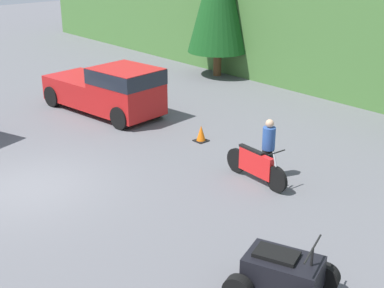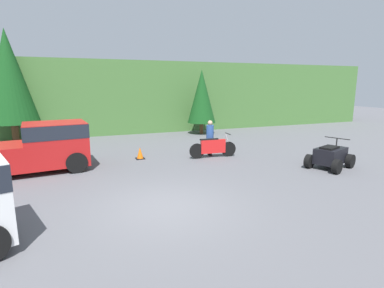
{
  "view_description": "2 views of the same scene",
  "coord_description": "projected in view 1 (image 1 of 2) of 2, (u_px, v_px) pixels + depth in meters",
  "views": [
    {
      "loc": [
        12.68,
        -5.32,
        6.37
      ],
      "look_at": [
        2.27,
        3.84,
        0.95
      ],
      "focal_mm": 50.0,
      "sensor_mm": 36.0,
      "label": 1
    },
    {
      "loc": [
        -2.18,
        -7.72,
        3.42
      ],
      "look_at": [
        2.27,
        3.84,
        0.95
      ],
      "focal_mm": 28.0,
      "sensor_mm": 36.0,
      "label": 2
    }
  ],
  "objects": [
    {
      "name": "dirt_bike",
      "position": [
        256.0,
        166.0,
        14.67
      ],
      "size": [
        2.31,
        0.6,
        1.13
      ],
      "rotation": [
        0.0,
        0.0,
        -0.08
      ],
      "color": "black",
      "rests_on": "ground_plane"
    },
    {
      "name": "rider_person",
      "position": [
        268.0,
        146.0,
        14.75
      ],
      "size": [
        0.43,
        0.43,
        1.72
      ],
      "rotation": [
        0.0,
        0.0,
        -0.24
      ],
      "color": "black",
      "rests_on": "ground_plane"
    },
    {
      "name": "hillside_backdrop",
      "position": [
        366.0,
        30.0,
        23.38
      ],
      "size": [
        44.0,
        6.0,
        5.04
      ],
      "color": "#477538",
      "rests_on": "ground_plane"
    },
    {
      "name": "ground_plane",
      "position": [
        30.0,
        188.0,
        14.45
      ],
      "size": [
        80.0,
        80.0,
        0.0
      ],
      "primitive_type": "plane",
      "color": "#5B5B60"
    },
    {
      "name": "quad_atv",
      "position": [
        282.0,
        275.0,
        9.94
      ],
      "size": [
        2.24,
        1.93,
        1.21
      ],
      "rotation": [
        0.0,
        0.0,
        0.37
      ],
      "color": "black",
      "rests_on": "ground_plane"
    },
    {
      "name": "pickup_truck_red",
      "position": [
        111.0,
        89.0,
        20.06
      ],
      "size": [
        5.32,
        2.61,
        1.93
      ],
      "rotation": [
        0.0,
        0.0,
        0.12
      ],
      "color": "red",
      "rests_on": "ground_plane"
    },
    {
      "name": "traffic_cone",
      "position": [
        201.0,
        134.0,
        17.66
      ],
      "size": [
        0.42,
        0.42,
        0.55
      ],
      "color": "black",
      "rests_on": "ground_plane"
    }
  ]
}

